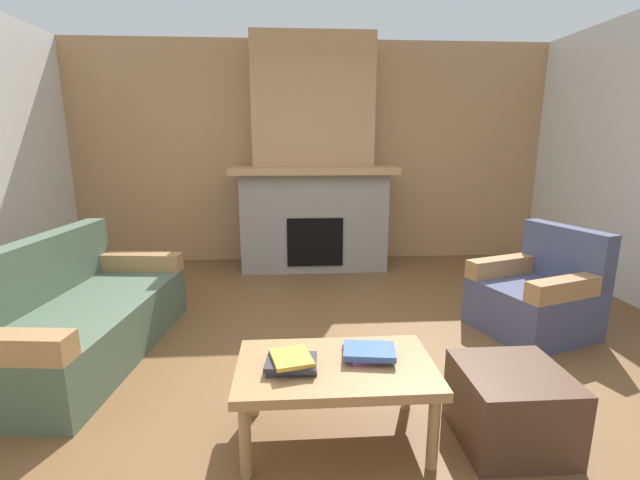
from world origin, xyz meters
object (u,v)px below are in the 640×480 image
at_px(armchair, 537,296).
at_px(coffee_table, 336,373).
at_px(fireplace, 313,171).
at_px(couch, 77,318).
at_px(ottoman, 510,406).

distance_m(armchair, coffee_table, 2.16).
height_order(fireplace, couch, fireplace).
relative_size(couch, armchair, 1.95).
bearing_deg(coffee_table, ottoman, -4.81).
bearing_deg(couch, fireplace, 51.02).
distance_m(coffee_table, ottoman, 0.92).
distance_m(couch, coffee_table, 2.04).
height_order(couch, coffee_table, couch).
xyz_separation_m(fireplace, ottoman, (0.84, -3.36, -0.96)).
distance_m(fireplace, couch, 3.02).
height_order(fireplace, armchair, fireplace).
bearing_deg(fireplace, armchair, -50.25).
xyz_separation_m(couch, armchair, (3.53, 0.19, 0.01)).
relative_size(couch, coffee_table, 1.88).
distance_m(armchair, ottoman, 1.57).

